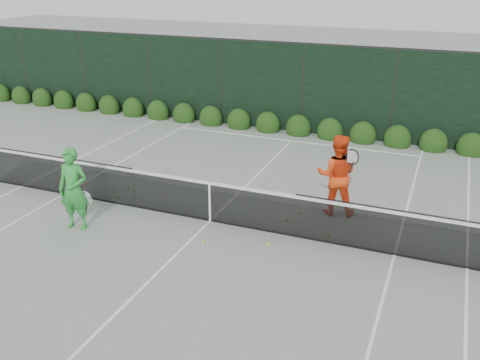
% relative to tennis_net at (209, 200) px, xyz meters
% --- Properties ---
extents(ground, '(80.00, 80.00, 0.00)m').
position_rel_tennis_net_xyz_m(ground, '(0.02, 0.00, -0.53)').
color(ground, gray).
rests_on(ground, ground).
extents(tennis_net, '(12.90, 0.10, 1.07)m').
position_rel_tennis_net_xyz_m(tennis_net, '(0.00, 0.00, 0.00)').
color(tennis_net, '#103218').
rests_on(tennis_net, ground).
extents(player_woman, '(0.74, 0.55, 1.86)m').
position_rel_tennis_net_xyz_m(player_woman, '(-2.59, -1.39, 0.40)').
color(player_woman, green).
rests_on(player_woman, ground).
extents(player_man, '(1.06, 0.89, 1.93)m').
position_rel_tennis_net_xyz_m(player_man, '(2.56, 1.51, 0.43)').
color(player_man, '#FF4615').
rests_on(player_man, ground).
extents(court_lines, '(11.03, 23.83, 0.01)m').
position_rel_tennis_net_xyz_m(court_lines, '(0.02, 0.00, -0.53)').
color(court_lines, white).
rests_on(court_lines, ground).
extents(windscreen_fence, '(32.00, 21.07, 3.06)m').
position_rel_tennis_net_xyz_m(windscreen_fence, '(0.02, -2.71, 0.98)').
color(windscreen_fence, black).
rests_on(windscreen_fence, ground).
extents(hedge_row, '(31.66, 0.65, 0.94)m').
position_rel_tennis_net_xyz_m(hedge_row, '(0.02, 7.15, -0.30)').
color(hedge_row, '#11330D').
rests_on(hedge_row, ground).
extents(tennis_balls, '(5.56, 2.17, 0.07)m').
position_rel_tennis_net_xyz_m(tennis_balls, '(0.38, 0.25, -0.50)').
color(tennis_balls, '#CBEE34').
rests_on(tennis_balls, ground).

